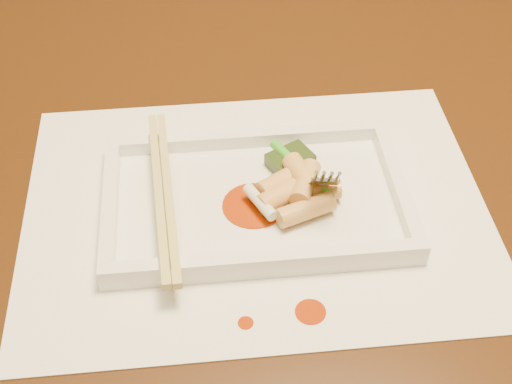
{
  "coord_description": "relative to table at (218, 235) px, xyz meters",
  "views": [
    {
      "loc": [
        -0.01,
        -0.49,
        1.2
      ],
      "look_at": [
        0.03,
        -0.06,
        0.77
      ],
      "focal_mm": 50.0,
      "sensor_mm": 36.0,
      "label": 1
    }
  ],
  "objects": [
    {
      "name": "rice_cake_5",
      "position": [
        0.07,
        -0.05,
        0.13
      ],
      "size": [
        0.03,
        0.04,
        0.02
      ],
      "primitive_type": "cylinder",
      "rotation": [
        1.57,
        0.0,
        0.31
      ],
      "color": "#DDB867",
      "rests_on": "plate_base"
    },
    {
      "name": "scallion_white",
      "position": [
        0.04,
        -0.08,
        0.12
      ],
      "size": [
        0.03,
        0.04,
        0.01
      ],
      "primitive_type": "cylinder",
      "rotation": [
        1.57,
        0.0,
        0.46
      ],
      "color": "#EAEACC",
      "rests_on": "plate_base"
    },
    {
      "name": "rice_cake_1",
      "position": [
        0.06,
        -0.05,
        0.12
      ],
      "size": [
        0.05,
        0.04,
        0.02
      ],
      "primitive_type": "cylinder",
      "rotation": [
        1.57,
        0.0,
        2.1
      ],
      "color": "#DDB867",
      "rests_on": "plate_base"
    },
    {
      "name": "fork",
      "position": [
        0.1,
        -0.04,
        0.18
      ],
      "size": [
        0.09,
        0.1,
        0.14
      ],
      "primitive_type": null,
      "color": "silver",
      "rests_on": "plate_base"
    },
    {
      "name": "plate_rim_left",
      "position": [
        -0.09,
        -0.06,
        0.12
      ],
      "size": [
        0.01,
        0.14,
        0.01
      ],
      "primitive_type": "cube",
      "color": "white",
      "rests_on": "plate_base"
    },
    {
      "name": "placemat",
      "position": [
        0.03,
        -0.06,
        0.1
      ],
      "size": [
        0.4,
        0.3,
        0.0
      ],
      "primitive_type": "cube",
      "color": "white",
      "rests_on": "table"
    },
    {
      "name": "plate_rim_right",
      "position": [
        0.16,
        -0.06,
        0.12
      ],
      "size": [
        0.01,
        0.14,
        0.01
      ],
      "primitive_type": "cube",
      "color": "white",
      "rests_on": "plate_base"
    },
    {
      "name": "table",
      "position": [
        0.0,
        0.0,
        0.0
      ],
      "size": [
        1.4,
        0.9,
        0.75
      ],
      "color": "black",
      "rests_on": "ground"
    },
    {
      "name": "rice_cake_3",
      "position": [
        0.06,
        -0.07,
        0.12
      ],
      "size": [
        0.05,
        0.04,
        0.02
      ],
      "primitive_type": "cylinder",
      "rotation": [
        1.57,
        0.0,
        2.07
      ],
      "color": "#DDB867",
      "rests_on": "plate_base"
    },
    {
      "name": "sauce_blob_0",
      "position": [
        0.03,
        -0.07,
        0.11
      ],
      "size": [
        0.05,
        0.05,
        0.0
      ],
      "primitive_type": "cylinder",
      "color": "#9C2D04",
      "rests_on": "plate_base"
    },
    {
      "name": "rice_cake_0",
      "position": [
        0.08,
        -0.06,
        0.12
      ],
      "size": [
        0.05,
        0.02,
        0.02
      ],
      "primitive_type": "cylinder",
      "rotation": [
        1.57,
        0.0,
        1.56
      ],
      "color": "#DDB867",
      "rests_on": "plate_base"
    },
    {
      "name": "sauce_splatter_a",
      "position": [
        0.06,
        -0.18,
        0.1
      ],
      "size": [
        0.02,
        0.02,
        0.0
      ],
      "primitive_type": "cylinder",
      "color": "#9C2D04",
      "rests_on": "placemat"
    },
    {
      "name": "sauce_splatter_b",
      "position": [
        0.01,
        -0.18,
        0.1
      ],
      "size": [
        0.01,
        0.01,
        0.0
      ],
      "primitive_type": "cylinder",
      "color": "#9C2D04",
      "rests_on": "placemat"
    },
    {
      "name": "plate_base",
      "position": [
        0.03,
        -0.06,
        0.11
      ],
      "size": [
        0.26,
        0.16,
        0.01
      ],
      "primitive_type": "cube",
      "color": "white",
      "rests_on": "placemat"
    },
    {
      "name": "plate_rim_near",
      "position": [
        0.03,
        -0.14,
        0.12
      ],
      "size": [
        0.26,
        0.01,
        0.01
      ],
      "primitive_type": "cube",
      "color": "white",
      "rests_on": "plate_base"
    },
    {
      "name": "veg_piece",
      "position": [
        0.07,
        -0.02,
        0.12
      ],
      "size": [
        0.05,
        0.04,
        0.01
      ],
      "primitive_type": "cube",
      "rotation": [
        0.0,
        0.0,
        0.48
      ],
      "color": "black",
      "rests_on": "plate_base"
    },
    {
      "name": "chopstick_a",
      "position": [
        -0.05,
        -0.06,
        0.13
      ],
      "size": [
        0.02,
        0.2,
        0.01
      ],
      "primitive_type": "cube",
      "rotation": [
        0.0,
        0.0,
        0.06
      ],
      "color": "tan",
      "rests_on": "plate_rim_near"
    },
    {
      "name": "scallion_green",
      "position": [
        0.08,
        -0.04,
        0.12
      ],
      "size": [
        0.05,
        0.08,
        0.01
      ],
      "primitive_type": "cylinder",
      "rotation": [
        1.57,
        0.0,
        0.49
      ],
      "color": "#2D9C19",
      "rests_on": "plate_base"
    },
    {
      "name": "plate_rim_far",
      "position": [
        0.03,
        0.01,
        0.12
      ],
      "size": [
        0.26,
        0.01,
        0.01
      ],
      "primitive_type": "cube",
      "color": "white",
      "rests_on": "plate_base"
    },
    {
      "name": "rice_cake_2",
      "position": [
        0.08,
        -0.06,
        0.13
      ],
      "size": [
        0.03,
        0.05,
        0.02
      ],
      "primitive_type": "cylinder",
      "rotation": [
        1.57,
        0.0,
        2.75
      ],
      "color": "#DDB867",
      "rests_on": "plate_base"
    },
    {
      "name": "rice_cake_4",
      "position": [
        0.07,
        -0.09,
        0.12
      ],
      "size": [
        0.05,
        0.03,
        0.02
      ],
      "primitive_type": "cylinder",
      "rotation": [
        1.57,
        0.0,
        1.92
      ],
      "color": "#DDB867",
      "rests_on": "plate_base"
    },
    {
      "name": "chopstick_b",
      "position": [
        -0.04,
        -0.06,
        0.13
      ],
      "size": [
        0.02,
        0.2,
        0.01
      ],
      "primitive_type": "cube",
      "rotation": [
        0.0,
        0.0,
        0.06
      ],
      "color": "tan",
      "rests_on": "plate_rim_near"
    }
  ]
}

